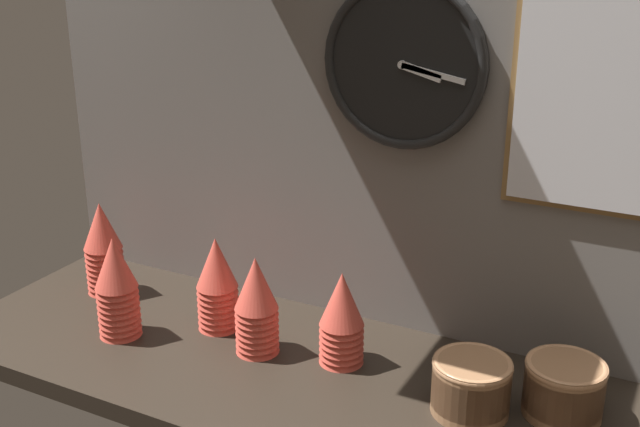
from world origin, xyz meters
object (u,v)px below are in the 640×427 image
object	(u,v)px
cup_stack_far_left	(103,248)
bowl_stack_right	(471,385)
cup_stack_left	(117,287)
bowl_stack_far_right	(564,387)
cup_stack_center_right	(342,318)
menu_board	(640,67)
wall_clock	(404,64)
cup_stack_center	(256,305)
cup_stack_center_left	(217,284)

from	to	relation	value
cup_stack_far_left	bowl_stack_right	size ratio (longest dim) A/B	1.55
cup_stack_left	bowl_stack_far_right	size ratio (longest dim) A/B	1.55
bowl_stack_right	cup_stack_far_left	bearing A→B (deg)	175.05
cup_stack_center_right	menu_board	xyz separation A→B (m)	(0.48, 0.19, 0.51)
cup_stack_left	cup_stack_center_right	size ratio (longest dim) A/B	1.14
wall_clock	bowl_stack_right	bearing A→B (deg)	-43.11
cup_stack_center	bowl_stack_far_right	bearing A→B (deg)	5.98
cup_stack_center_left	cup_stack_left	bearing A→B (deg)	-143.85
cup_stack_center	cup_stack_center_right	bearing A→B (deg)	13.67
bowl_stack_far_right	wall_clock	xyz separation A→B (m)	(-0.40, 0.16, 0.53)
cup_stack_left	bowl_stack_right	world-z (taller)	cup_stack_left
cup_stack_center_right	wall_clock	world-z (taller)	wall_clock
bowl_stack_right	menu_board	distance (m)	0.64
cup_stack_center_left	menu_board	bearing A→B (deg)	13.19
cup_stack_left	wall_clock	xyz separation A→B (m)	(0.52, 0.30, 0.47)
cup_stack_left	menu_board	bearing A→B (deg)	17.95
cup_stack_center_left	bowl_stack_far_right	bearing A→B (deg)	1.20
bowl_stack_far_right	wall_clock	bearing A→B (deg)	158.19
cup_stack_center_right	wall_clock	bearing A→B (deg)	76.78
cup_stack_left	cup_stack_far_left	bearing A→B (deg)	138.62
cup_stack_center_left	wall_clock	size ratio (longest dim) A/B	0.62
cup_stack_center_left	menu_board	world-z (taller)	menu_board
cup_stack_center_left	bowl_stack_right	xyz separation A→B (m)	(0.59, -0.05, -0.05)
menu_board	cup_stack_far_left	bearing A→B (deg)	-172.10
cup_stack_far_left	bowl_stack_far_right	world-z (taller)	cup_stack_far_left
cup_stack_center_left	cup_stack_center	bearing A→B (deg)	-20.48
cup_stack_center_left	menu_board	xyz separation A→B (m)	(0.78, 0.18, 0.51)
cup_stack_left	bowl_stack_far_right	world-z (taller)	cup_stack_left
bowl_stack_right	cup_stack_left	bearing A→B (deg)	-174.67
cup_stack_far_left	bowl_stack_far_right	distance (m)	1.09
cup_stack_left	menu_board	world-z (taller)	menu_board
cup_stack_far_left	cup_stack_center_left	size ratio (longest dim) A/B	1.07
cup_stack_left	cup_stack_far_left	xyz separation A→B (m)	(-0.17, 0.15, 0.00)
wall_clock	menu_board	bearing A→B (deg)	1.17
cup_stack_far_left	cup_stack_center_right	xyz separation A→B (m)	(0.65, -0.03, -0.01)
cup_stack_center_left	cup_stack_center_right	bearing A→B (deg)	-1.17
cup_stack_center	menu_board	xyz separation A→B (m)	(0.65, 0.23, 0.51)
cup_stack_left	cup_stack_center	distance (m)	0.31
cup_stack_center	bowl_stack_right	size ratio (longest dim) A/B	1.46
cup_stack_far_left	cup_stack_center_left	bearing A→B (deg)	-4.44
cup_stack_left	cup_stack_far_left	world-z (taller)	same
cup_stack_center_right	cup_stack_far_left	bearing A→B (deg)	177.09
cup_stack_far_left	cup_stack_center	xyz separation A→B (m)	(0.48, -0.08, -0.01)
bowl_stack_far_right	menu_board	size ratio (longest dim) A/B	0.26
cup_stack_center_right	bowl_stack_far_right	distance (m)	0.44
bowl_stack_right	menu_board	xyz separation A→B (m)	(0.19, 0.24, 0.56)
cup_stack_center_right	wall_clock	xyz separation A→B (m)	(0.04, 0.18, 0.49)
cup_stack_center	menu_board	bearing A→B (deg)	19.61
cup_stack_left	bowl_stack_right	size ratio (longest dim) A/B	1.55
wall_clock	cup_stack_center_left	bearing A→B (deg)	-153.37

